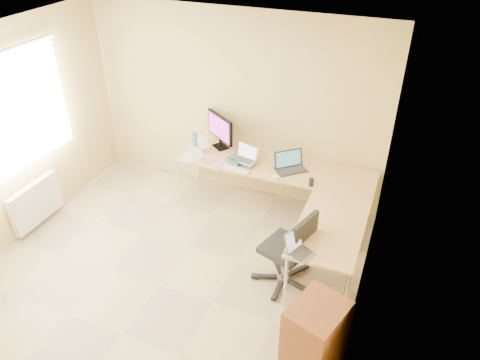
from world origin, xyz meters
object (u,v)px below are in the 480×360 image
at_px(monitor, 220,131).
at_px(desk_return, 327,252).
at_px(cabinet, 315,336).
at_px(desk_main, 272,188).
at_px(laptop_black, 291,162).
at_px(laptop_center, 245,154).
at_px(laptop_return, 301,246).
at_px(office_chair, 285,246).
at_px(keyboard, 236,169).
at_px(desk_fan, 205,144).
at_px(water_bottle, 195,142).
at_px(mug, 201,158).

bearing_deg(monitor, desk_return, 1.19).
bearing_deg(monitor, cabinet, -15.58).
bearing_deg(cabinet, desk_main, 135.32).
relative_size(laptop_black, cabinet, 0.52).
relative_size(desk_main, laptop_center, 8.64).
bearing_deg(desk_main, laptop_return, -63.10).
bearing_deg(office_chair, laptop_black, 122.39).
height_order(desk_return, keyboard, keyboard).
bearing_deg(keyboard, laptop_black, 28.58).
distance_m(desk_fan, cabinet, 3.06).
xyz_separation_m(laptop_center, office_chair, (0.92, -1.12, -0.38)).
bearing_deg(desk_fan, laptop_return, -31.45).
distance_m(desk_main, cabinet, 2.44).
distance_m(desk_return, water_bottle, 2.37).
xyz_separation_m(mug, office_chair, (1.48, -0.97, -0.28)).
height_order(keyboard, desk_fan, desk_fan).
xyz_separation_m(laptop_return, cabinet, (0.34, -0.61, -0.47)).
bearing_deg(office_chair, desk_return, 47.36).
relative_size(mug, desk_fan, 0.42).
distance_m(monitor, laptop_center, 0.58).
bearing_deg(desk_main, laptop_center, -162.71).
height_order(desk_return, mug, mug).
relative_size(laptop_black, mug, 3.77).
distance_m(laptop_center, water_bottle, 0.77).
xyz_separation_m(desk_main, desk_return, (0.98, -1.00, 0.00)).
bearing_deg(laptop_return, water_bottle, 73.61).
bearing_deg(desk_main, office_chair, -65.95).
height_order(keyboard, mug, mug).
xyz_separation_m(desk_return, laptop_return, (-0.19, -0.55, 0.46)).
bearing_deg(desk_return, monitor, 146.66).
xyz_separation_m(desk_main, desk_fan, (-0.99, -0.01, 0.49)).
height_order(monitor, keyboard, monitor).
bearing_deg(water_bottle, cabinet, -43.46).
xyz_separation_m(desk_return, laptop_black, (-0.73, 0.96, 0.49)).
bearing_deg(desk_main, water_bottle, -178.57).
height_order(mug, water_bottle, water_bottle).
xyz_separation_m(desk_main, mug, (-0.93, -0.27, 0.41)).
xyz_separation_m(desk_return, water_bottle, (-2.10, 0.97, 0.50)).
height_order(water_bottle, office_chair, water_bottle).
bearing_deg(water_bottle, desk_return, -24.82).
relative_size(desk_return, cabinet, 1.77).
bearing_deg(monitor, office_chair, -11.21).
height_order(desk_return, monitor, monitor).
height_order(desk_fan, cabinet, desk_fan).
bearing_deg(water_bottle, office_chair, -35.77).
bearing_deg(office_chair, water_bottle, 162.27).
bearing_deg(mug, office_chair, -33.29).
height_order(laptop_black, office_chair, office_chair).
distance_m(laptop_black, desk_fan, 1.23).
relative_size(monitor, laptop_center, 1.87).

